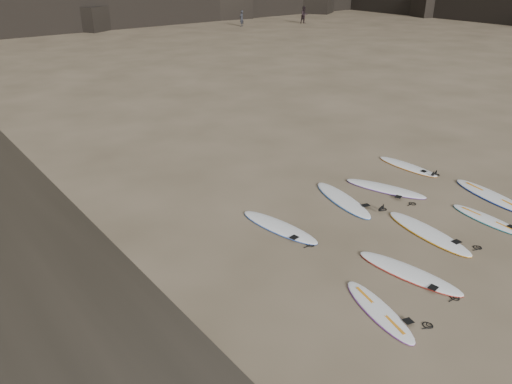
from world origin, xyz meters
The scene contains 12 objects.
ground centered at (0.00, 0.00, 0.00)m, with size 240.00×240.00×0.00m, color #897559.
surfboard_0 centered at (-3.81, -1.18, 0.04)m, with size 0.53×2.21×0.08m, color white.
surfboard_1 centered at (-2.20, -0.72, 0.05)m, with size 0.62×2.58×0.09m, color white.
surfboard_2 centered at (-0.26, 0.10, 0.05)m, with size 0.66×2.73×0.10m, color white.
surfboard_3 centered at (1.68, -0.48, 0.04)m, with size 0.54×2.23×0.08m, color white.
surfboard_4 centered at (3.17, 0.23, 0.05)m, with size 0.66×2.77×0.10m, color white.
surfboard_5 centered at (-3.15, 2.76, 0.05)m, with size 0.62×2.59×0.09m, color white.
surfboard_6 centered at (-0.57, 2.86, 0.05)m, with size 0.65×2.71×0.10m, color white.
surfboard_7 centered at (1.07, 2.59, 0.05)m, with size 0.62×2.59×0.09m, color white.
surfboard_8 centered at (3.16, 3.30, 0.04)m, with size 0.56×2.35×0.08m, color white.
person_a centered at (21.95, 38.41, 0.80)m, with size 0.59×0.38×1.61m, color #222227.
person_b centered at (28.95, 36.29, 0.88)m, with size 0.86×0.67×1.77m, color black.
Camera 1 is at (-10.86, -6.11, 6.61)m, focal length 35.00 mm.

